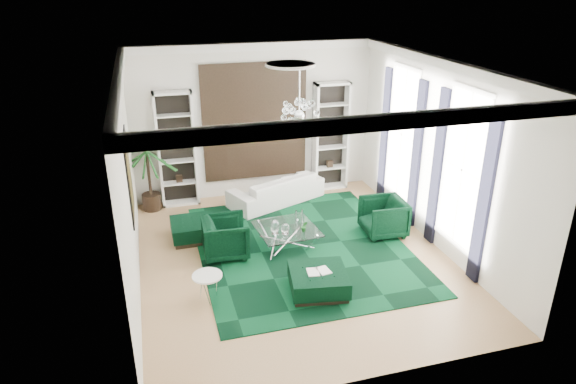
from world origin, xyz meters
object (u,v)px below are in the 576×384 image
object	(u,v)px
armchair_left	(226,237)
coffee_table	(287,237)
sofa	(276,189)
ottoman_front	(318,281)
ottoman_side	(193,230)
armchair_right	(383,217)
palm	(148,163)
side_table	(208,288)

from	to	relation	value
armchair_left	coffee_table	xyz separation A→B (m)	(1.28, 0.04, -0.20)
sofa	ottoman_front	size ratio (longest dim) A/B	2.39
armchair_left	ottoman_side	world-z (taller)	armchair_left
armchair_right	ottoman_side	xyz separation A→B (m)	(-4.00, 0.92, -0.21)
armchair_left	armchair_right	size ratio (longest dim) A/B	1.00
sofa	coffee_table	xyz separation A→B (m)	(-0.36, -2.23, -0.14)
armchair_left	ottoman_side	distance (m)	1.09
armchair_left	ottoman_front	size ratio (longest dim) A/B	0.89
coffee_table	ottoman_side	xyz separation A→B (m)	(-1.84, 0.87, -0.01)
armchair_left	coffee_table	size ratio (longest dim) A/B	0.75
sofa	palm	distance (m)	3.14
side_table	coffee_table	bearing A→B (deg)	39.44
sofa	armchair_left	distance (m)	2.80
ottoman_side	ottoman_front	xyz separation A→B (m)	(1.93, -2.63, 0.00)
armchair_left	ottoman_front	xyz separation A→B (m)	(1.37, -1.72, -0.21)
coffee_table	ottoman_front	world-z (taller)	coffee_table
coffee_table	sofa	bearing A→B (deg)	80.97
ottoman_side	armchair_right	bearing A→B (deg)	-12.97
sofa	palm	size ratio (longest dim) A/B	1.00
sofa	side_table	distance (m)	4.34
coffee_table	palm	size ratio (longest dim) A/B	0.50
armchair_left	side_table	size ratio (longest dim) A/B	1.72
sofa	ottoman_side	size ratio (longest dim) A/B	2.66
coffee_table	armchair_left	bearing A→B (deg)	-178.16
side_table	palm	bearing A→B (deg)	100.91
armchair_left	coffee_table	world-z (taller)	armchair_left
armchair_right	sofa	bearing A→B (deg)	-138.68
armchair_right	ottoman_front	size ratio (longest dim) A/B	0.89
palm	ottoman_front	bearing A→B (deg)	-58.20
armchair_right	side_table	size ratio (longest dim) A/B	1.72
armchair_left	side_table	world-z (taller)	armchair_left
side_table	ottoman_side	bearing A→B (deg)	90.13
coffee_table	palm	xyz separation A→B (m)	(-2.64, 2.64, 0.99)
armchair_left	side_table	bearing A→B (deg)	161.50
coffee_table	ottoman_front	size ratio (longest dim) A/B	1.20
armchair_right	ottoman_front	bearing A→B (deg)	-47.45
armchair_right	ottoman_front	distance (m)	2.70
ottoman_front	palm	size ratio (longest dim) A/B	0.42
armchair_left	coffee_table	bearing A→B (deg)	-85.94
coffee_table	ottoman_side	bearing A→B (deg)	154.69
armchair_left	armchair_right	distance (m)	3.44
coffee_table	ottoman_front	distance (m)	1.76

